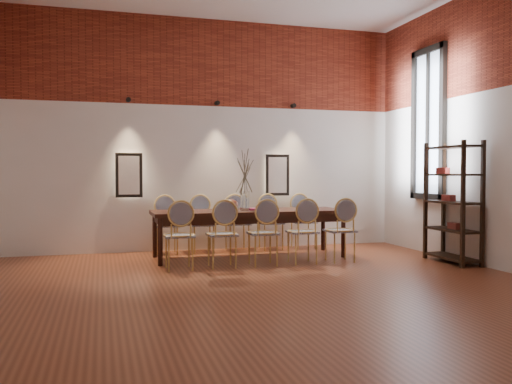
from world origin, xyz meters
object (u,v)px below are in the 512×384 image
object	(u,v)px
dining_table	(249,234)
chair_near_c	(263,233)
chair_near_a	(179,236)
chair_far_a	(166,225)
chair_far_b	(202,224)
chair_near_b	(222,234)
chair_far_c	(237,223)
chair_near_d	(302,232)
chair_near_e	(340,230)
chair_far_d	(271,223)
book	(257,209)
vase	(245,201)
shelving_rack	(453,202)
chair_far_e	(303,222)
bowl	(231,205)

from	to	relation	value
dining_table	chair_near_c	distance (m)	0.77
chair_near_a	chair_far_a	xyz separation A→B (m)	(-0.00, 1.54, 0.00)
chair_far_b	chair_near_b	bearing A→B (deg)	90.00
chair_far_c	chair_near_d	bearing A→B (deg)	111.57
chair_near_e	chair_far_a	size ratio (longest dim) A/B	1.00
chair_near_c	chair_far_b	size ratio (longest dim) A/B	1.00
chair_far_d	book	size ratio (longest dim) A/B	3.62
chair_near_b	vase	xyz separation A→B (m)	(0.54, 0.77, 0.43)
chair_far_d	chair_near_c	bearing A→B (deg)	68.43
chair_far_b	chair_far_c	xyz separation A→B (m)	(0.61, 0.00, 0.00)
dining_table	chair_far_b	xyz separation A→B (m)	(-0.61, 0.77, 0.09)
book	chair_near_d	bearing A→B (deg)	-58.63
chair_far_b	shelving_rack	xyz separation A→B (m)	(3.39, -2.08, 0.43)
chair_far_e	chair_far_b	bearing A→B (deg)	-0.00
chair_near_e	chair_far_c	bearing A→B (deg)	128.33
chair_near_c	chair_near_e	xyz separation A→B (m)	(1.21, 0.00, 0.00)
dining_table	chair_far_e	distance (m)	1.44
bowl	book	size ratio (longest dim) A/B	0.92
chair_far_d	book	distance (m)	0.94
chair_near_c	chair_far_d	xyz separation A→B (m)	(0.61, 1.54, 0.00)
chair_far_a	chair_near_a	bearing A→B (deg)	90.00
dining_table	chair_near_a	world-z (taller)	chair_near_a
chair_near_c	chair_near_e	size ratio (longest dim) A/B	1.00
chair_far_a	chair_far_b	size ratio (longest dim) A/B	1.00
chair_far_b	chair_near_d	bearing A→B (deg)	128.33
chair_far_e	chair_far_a	bearing A→B (deg)	-0.00
chair_far_a	chair_far_d	bearing A→B (deg)	180.00
chair_far_d	chair_far_e	distance (m)	0.61
chair_near_c	chair_far_e	distance (m)	1.96
chair_near_c	book	bearing A→B (deg)	80.50
chair_near_b	chair_far_b	xyz separation A→B (m)	(-0.00, 1.54, 0.00)
chair_near_a	dining_table	bearing A→B (deg)	32.31
dining_table	shelving_rack	xyz separation A→B (m)	(2.78, -1.32, 0.53)
chair_near_e	bowl	distance (m)	1.72
book	shelving_rack	distance (m)	2.97
chair_near_e	book	world-z (taller)	chair_near_e
vase	chair_far_c	bearing A→B (deg)	84.81
chair_far_c	shelving_rack	xyz separation A→B (m)	(2.78, -2.08, 0.43)
chair_near_e	chair_far_b	distance (m)	2.38
chair_near_b	chair_far_a	size ratio (longest dim) A/B	1.00
vase	book	world-z (taller)	vase
chair_near_a	chair_near_e	size ratio (longest dim) A/B	1.00
chair_near_a	chair_far_c	xyz separation A→B (m)	(1.21, 1.54, 0.00)
chair_far_d	shelving_rack	world-z (taller)	shelving_rack
chair_near_d	chair_far_c	xyz separation A→B (m)	(-0.61, 1.53, 0.00)
chair_near_b	chair_far_a	xyz separation A→B (m)	(-0.61, 1.53, 0.00)
chair_near_e	shelving_rack	bearing A→B (deg)	-19.27
book	chair_far_e	bearing A→B (deg)	34.86
chair_far_b	chair_far_e	world-z (taller)	same
chair_near_c	chair_far_c	xyz separation A→B (m)	(-0.00, 1.54, 0.00)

